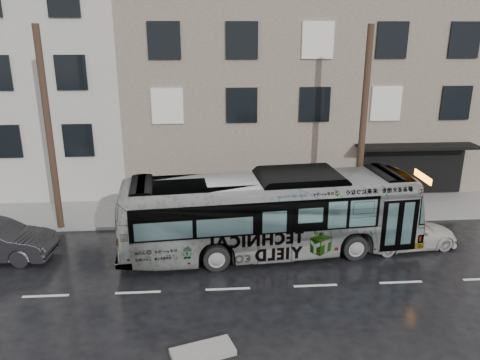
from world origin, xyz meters
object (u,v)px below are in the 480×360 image
at_px(sign_post, 380,195).
at_px(bus, 270,214).
at_px(white_sedan, 406,233).
at_px(utility_pole_front, 363,127).
at_px(utility_pole_rear, 49,132).

relative_size(sign_post, bus, 0.19).
bearing_deg(white_sedan, utility_pole_front, 16.58).
bearing_deg(sign_post, bus, -152.83).
relative_size(utility_pole_front, bus, 0.73).
bearing_deg(utility_pole_rear, bus, -17.36).
bearing_deg(bus, utility_pole_rear, 67.49).
bearing_deg(bus, sign_post, -67.98).
bearing_deg(utility_pole_front, utility_pole_rear, 180.00).
bearing_deg(white_sedan, utility_pole_rear, 71.90).
relative_size(utility_pole_rear, sign_post, 3.75).
xyz_separation_m(utility_pole_front, white_sedan, (1.28, -2.87, -4.02)).
xyz_separation_m(utility_pole_rear, white_sedan, (15.28, -2.87, -4.02)).
height_order(bus, white_sedan, bus).
distance_m(sign_post, white_sedan, 2.96).
relative_size(utility_pole_front, white_sedan, 2.06).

